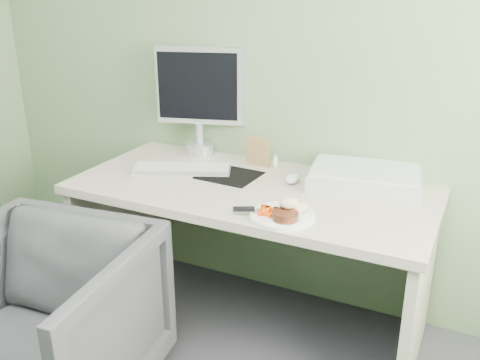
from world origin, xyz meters
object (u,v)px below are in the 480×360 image
at_px(scanner, 365,179).
at_px(monitor, 200,95).
at_px(desk, 251,223).
at_px(plate, 282,216).
at_px(desk_chair, 41,325).

bearing_deg(scanner, monitor, 164.93).
bearing_deg(desk, plate, -45.41).
height_order(monitor, desk_chair, monitor).
height_order(desk, scanner, scanner).
bearing_deg(desk_chair, monitor, 79.15).
height_order(desk, plate, plate).
height_order(desk, monitor, monitor).
distance_m(desk, monitor, 0.73).
bearing_deg(monitor, plate, -55.39).
xyz_separation_m(desk, scanner, (0.45, 0.22, 0.22)).
distance_m(plate, scanner, 0.51).
relative_size(plate, desk_chair, 0.33).
height_order(plate, desk_chair, plate).
bearing_deg(monitor, desk, -51.70).
xyz_separation_m(scanner, monitor, (-0.88, 0.10, 0.27)).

